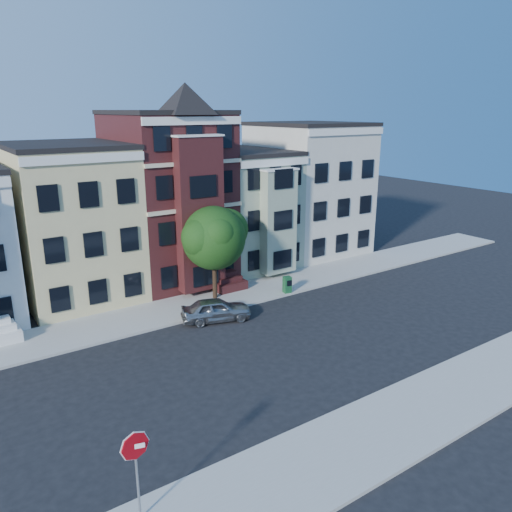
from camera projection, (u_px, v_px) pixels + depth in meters
ground at (287, 347)px, 26.98m from camera, size 120.00×120.00×0.00m
far_sidewalk at (213, 301)px, 33.28m from camera, size 60.00×4.00×0.15m
near_sidewalk at (406, 418)px, 20.63m from camera, size 60.00×4.00×0.15m
house_yellow at (72, 224)px, 33.22m from camera, size 7.00×9.00×10.00m
house_brown at (168, 199)px, 36.74m from camera, size 7.00×9.00×12.00m
house_green at (242, 209)px, 40.70m from camera, size 6.00×9.00×9.00m
house_cream at (308, 190)px, 44.22m from camera, size 8.00×9.00×11.00m
street_tree at (214, 242)px, 32.56m from camera, size 8.77×8.77×7.70m
parked_car at (216, 310)px, 30.12m from camera, size 4.50×2.87×1.43m
newspaper_box at (287, 285)px, 34.41m from camera, size 0.58×0.54×1.14m
stop_sign at (137, 471)px, 14.99m from camera, size 0.96×0.40×3.51m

